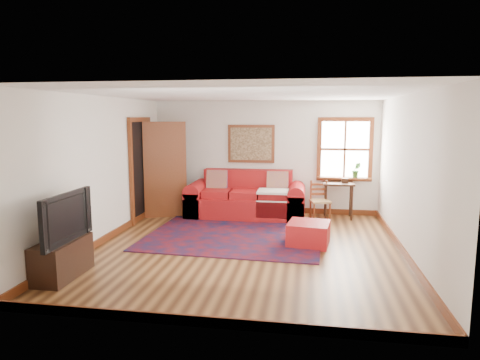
% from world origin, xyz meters
% --- Properties ---
extents(ground, '(5.50, 5.50, 0.00)m').
position_xyz_m(ground, '(0.00, 0.00, 0.00)').
color(ground, '#462612').
rests_on(ground, ground).
extents(room_envelope, '(5.04, 5.54, 2.52)m').
position_xyz_m(room_envelope, '(0.00, 0.02, 1.65)').
color(room_envelope, silver).
rests_on(room_envelope, ground).
extents(window, '(1.18, 0.20, 1.38)m').
position_xyz_m(window, '(1.78, 2.70, 1.31)').
color(window, white).
rests_on(window, ground).
extents(doorway, '(0.89, 1.08, 2.14)m').
position_xyz_m(doorway, '(-2.21, 1.78, 1.07)').
color(doorway, black).
rests_on(doorway, ground).
extents(framed_artwork, '(1.05, 0.07, 0.85)m').
position_xyz_m(framed_artwork, '(-0.30, 2.71, 1.55)').
color(framed_artwork, brown).
rests_on(framed_artwork, ground).
extents(persian_rug, '(3.21, 2.62, 0.02)m').
position_xyz_m(persian_rug, '(-0.32, 0.64, 0.01)').
color(persian_rug, '#580C13').
rests_on(persian_rug, ground).
extents(red_leather_sofa, '(2.53, 1.04, 0.99)m').
position_xyz_m(red_leather_sofa, '(-0.34, 2.26, 0.33)').
color(red_leather_sofa, '#A51518').
rests_on(red_leather_sofa, ground).
extents(red_ottoman, '(0.75, 0.75, 0.38)m').
position_xyz_m(red_ottoman, '(1.01, 0.35, 0.19)').
color(red_ottoman, '#A51518').
rests_on(red_ottoman, ground).
extents(side_table, '(0.64, 0.48, 0.76)m').
position_xyz_m(side_table, '(1.62, 2.41, 0.64)').
color(side_table, black).
rests_on(side_table, ground).
extents(ladder_back_chair, '(0.46, 0.45, 0.83)m').
position_xyz_m(ladder_back_chair, '(1.23, 2.13, 0.45)').
color(ladder_back_chair, tan).
rests_on(ladder_back_chair, ground).
extents(media_cabinet, '(0.42, 0.93, 0.51)m').
position_xyz_m(media_cabinet, '(-2.28, -1.68, 0.26)').
color(media_cabinet, black).
rests_on(media_cabinet, ground).
extents(television, '(0.15, 1.14, 0.66)m').
position_xyz_m(television, '(-2.26, -1.72, 0.84)').
color(television, black).
rests_on(television, media_cabinet).
extents(candle_hurricane, '(0.12, 0.12, 0.18)m').
position_xyz_m(candle_hurricane, '(-2.23, -1.29, 0.60)').
color(candle_hurricane, silver).
rests_on(candle_hurricane, media_cabinet).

